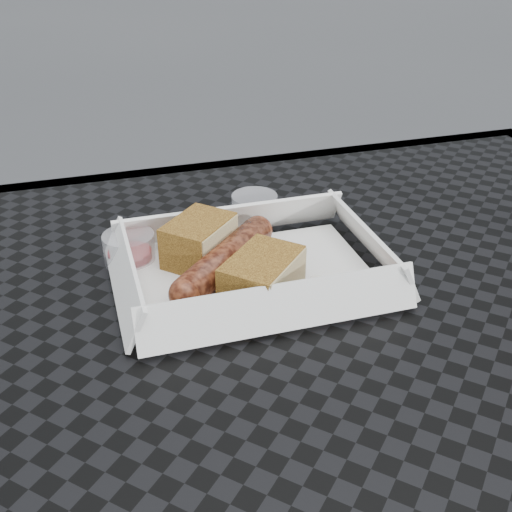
{
  "coord_description": "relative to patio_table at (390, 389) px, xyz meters",
  "views": [
    {
      "loc": [
        -0.24,
        -0.39,
        1.07
      ],
      "look_at": [
        -0.1,
        0.09,
        0.78
      ],
      "focal_mm": 45.0,
      "sensor_mm": 36.0,
      "label": 1
    }
  ],
  "objects": [
    {
      "name": "bread_near",
      "position": [
        -0.14,
        0.14,
        0.1
      ],
      "size": [
        0.08,
        0.08,
        0.04
      ],
      "primitive_type": "cube",
      "rotation": [
        0.0,
        0.0,
        0.79
      ],
      "color": "olive",
      "rests_on": "food_tray"
    },
    {
      "name": "condiment_cup_sauce",
      "position": [
        -0.21,
        0.17,
        0.09
      ],
      "size": [
        0.05,
        0.05,
        0.03
      ],
      "primitive_type": "cylinder",
      "color": "maroon",
      "rests_on": "patio_table"
    },
    {
      "name": "condiment_cup_empty",
      "position": [
        -0.06,
        0.22,
        0.09
      ],
      "size": [
        0.05,
        0.05,
        0.03
      ],
      "primitive_type": "cylinder",
      "color": "silver",
      "rests_on": "patio_table"
    },
    {
      "name": "bread_far",
      "position": [
        -0.1,
        0.07,
        0.1
      ],
      "size": [
        0.09,
        0.09,
        0.04
      ],
      "primitive_type": "cube",
      "rotation": [
        0.0,
        0.0,
        0.79
      ],
      "color": "olive",
      "rests_on": "food_tray"
    },
    {
      "name": "patio_table",
      "position": [
        0.0,
        0.0,
        0.0
      ],
      "size": [
        0.8,
        0.8,
        0.74
      ],
      "color": "black",
      "rests_on": "ground"
    },
    {
      "name": "food_tray",
      "position": [
        -0.1,
        0.1,
        0.08
      ],
      "size": [
        0.22,
        0.15,
        0.0
      ],
      "primitive_type": "cube",
      "color": "white",
      "rests_on": "patio_table"
    },
    {
      "name": "napkin",
      "position": [
        -0.14,
        0.17,
        0.08
      ],
      "size": [
        0.16,
        0.16,
        0.0
      ],
      "primitive_type": "cube",
      "rotation": [
        0.0,
        0.0,
        0.42
      ],
      "color": "white",
      "rests_on": "patio_table"
    },
    {
      "name": "veg_garnish",
      "position": [
        -0.04,
        0.05,
        0.08
      ],
      "size": [
        0.03,
        0.03,
        0.0
      ],
      "color": "red",
      "rests_on": "food_tray"
    },
    {
      "name": "bratwurst",
      "position": [
        -0.12,
        0.11,
        0.09
      ],
      "size": [
        0.12,
        0.12,
        0.03
      ],
      "rotation": [
        0.0,
        0.0,
        0.79
      ],
      "color": "brown",
      "rests_on": "food_tray"
    }
  ]
}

